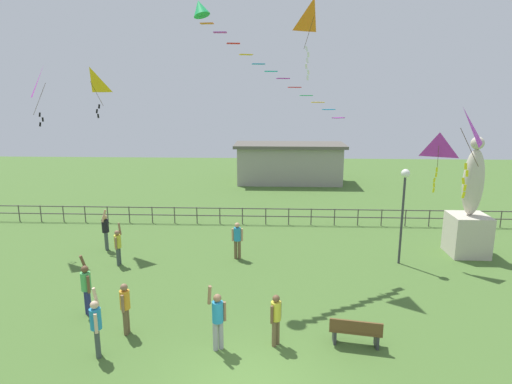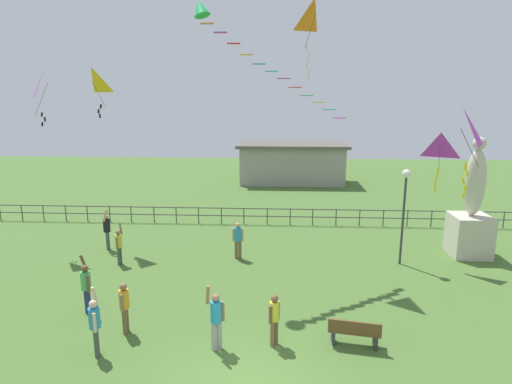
{
  "view_description": "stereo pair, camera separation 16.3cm",
  "coord_description": "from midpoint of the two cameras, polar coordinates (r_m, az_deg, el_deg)",
  "views": [
    {
      "loc": [
        0.59,
        -9.33,
        7.14
      ],
      "look_at": [
        -0.1,
        6.17,
        3.64
      ],
      "focal_mm": 30.28,
      "sensor_mm": 36.0,
      "label": 1
    },
    {
      "loc": [
        0.75,
        -9.32,
        7.14
      ],
      "look_at": [
        -0.1,
        6.17,
        3.64
      ],
      "focal_mm": 30.28,
      "sensor_mm": 36.0,
      "label": 2
    }
  ],
  "objects": [
    {
      "name": "lamppost",
      "position": [
        19.06,
        18.71,
        -0.39
      ],
      "size": [
        0.36,
        0.36,
        4.14
      ],
      "color": "#38383D",
      "rests_on": "ground_plane"
    },
    {
      "name": "person_6",
      "position": [
        13.19,
        -20.72,
        -15.99
      ],
      "size": [
        0.31,
        0.52,
        1.96
      ],
      "color": "#3F4C47",
      "rests_on": "ground_plane"
    },
    {
      "name": "streamer_kite",
      "position": [
        16.88,
        -5.89,
        21.69
      ],
      "size": [
        6.0,
        1.9,
        4.31
      ],
      "color": "#1EB759"
    },
    {
      "name": "kite_1",
      "position": [
        19.37,
        22.75,
        5.44
      ],
      "size": [
        1.16,
        0.76,
        2.54
      ],
      "color": "#B22DB2"
    },
    {
      "name": "person_1",
      "position": [
        12.74,
        -5.46,
        -16.13
      ],
      "size": [
        0.53,
        0.33,
        2.01
      ],
      "color": "#99999E",
      "rests_on": "ground_plane"
    },
    {
      "name": "statue_monument",
      "position": [
        21.66,
        26.13,
        -3.1
      ],
      "size": [
        1.63,
        1.63,
        5.38
      ],
      "color": "beige",
      "rests_on": "ground_plane"
    },
    {
      "name": "pavilion_building",
      "position": [
        35.76,
        4.3,
        3.86
      ],
      "size": [
        8.96,
        4.12,
        3.24
      ],
      "color": "gray",
      "rests_on": "ground_plane"
    },
    {
      "name": "kite_2",
      "position": [
        22.47,
        -26.26,
        12.66
      ],
      "size": [
        1.06,
        1.08,
        2.68
      ],
      "color": "#B22DB2"
    },
    {
      "name": "person_0",
      "position": [
        21.41,
        -19.47,
        -4.66
      ],
      "size": [
        0.35,
        0.55,
        2.01
      ],
      "color": "#3F4C47",
      "rests_on": "ground_plane"
    },
    {
      "name": "kite_4",
      "position": [
        21.77,
        -21.23,
        13.39
      ],
      "size": [
        1.26,
        1.11,
        2.26
      ],
      "color": "yellow"
    },
    {
      "name": "park_bench",
      "position": [
        13.4,
        12.66,
        -17.5
      ],
      "size": [
        1.55,
        0.66,
        0.85
      ],
      "color": "brown",
      "rests_on": "ground_plane"
    },
    {
      "name": "kite_3",
      "position": [
        17.86,
        7.34,
        21.67
      ],
      "size": [
        1.02,
        1.13,
        2.95
      ],
      "color": "orange"
    },
    {
      "name": "waterfront_railing",
      "position": [
        24.24,
        -0.1,
        -2.88
      ],
      "size": [
        36.02,
        0.06,
        0.95
      ],
      "color": "#4C4742",
      "rests_on": "ground_plane"
    },
    {
      "name": "person_7",
      "position": [
        19.18,
        -2.73,
        -6.09
      ],
      "size": [
        0.5,
        0.31,
        1.66
      ],
      "color": "brown",
      "rests_on": "ground_plane"
    },
    {
      "name": "person_2",
      "position": [
        15.53,
        -21.79,
        -11.46
      ],
      "size": [
        0.43,
        0.51,
        2.03
      ],
      "color": "navy",
      "rests_on": "ground_plane"
    },
    {
      "name": "kite_0",
      "position": [
        14.22,
        25.14,
        7.36
      ],
      "size": [
        1.06,
        1.28,
        2.66
      ],
      "color": "#B22DB2"
    },
    {
      "name": "person_5",
      "position": [
        19.41,
        -18.01,
        -6.64
      ],
      "size": [
        0.29,
        0.47,
        1.82
      ],
      "color": "#3F4C47",
      "rests_on": "ground_plane"
    },
    {
      "name": "person_3",
      "position": [
        14.05,
        -17.22,
        -14.09
      ],
      "size": [
        0.3,
        0.49,
        1.63
      ],
      "color": "brown",
      "rests_on": "ground_plane"
    },
    {
      "name": "person_4",
      "position": [
        12.93,
        2.27,
        -16.11
      ],
      "size": [
        0.32,
        0.4,
        1.58
      ],
      "color": "brown",
      "rests_on": "ground_plane"
    }
  ]
}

